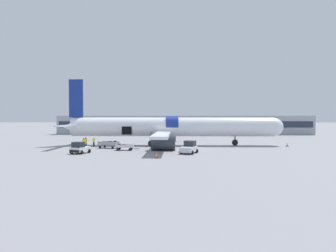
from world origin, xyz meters
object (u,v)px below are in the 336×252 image
(baggage_tug_mid, at_px, (80,148))
(ground_crew_driver, at_px, (84,144))
(baggage_cart_queued, at_px, (125,147))
(ground_crew_loader_a, at_px, (86,143))
(airplane, at_px, (169,128))
(baggage_tug_lead, at_px, (189,148))
(ground_crew_loader_b, at_px, (94,142))
(baggage_cart_loading, at_px, (109,145))

(baggage_tug_mid, relative_size, ground_crew_driver, 1.65)
(baggage_cart_queued, relative_size, ground_crew_loader_a, 1.90)
(airplane, distance_m, baggage_tug_mid, 17.24)
(airplane, distance_m, baggage_tug_lead, 12.28)
(ground_crew_driver, bearing_deg, baggage_tug_mid, -79.04)
(baggage_tug_lead, relative_size, baggage_tug_mid, 1.18)
(ground_crew_loader_a, xyz_separation_m, ground_crew_driver, (0.19, -1.62, -0.01))
(baggage_cart_queued, height_order, ground_crew_loader_b, ground_crew_loader_b)
(baggage_cart_loading, relative_size, ground_crew_loader_b, 2.53)
(baggage_tug_lead, height_order, baggage_tug_mid, baggage_tug_lead)
(ground_crew_loader_b, relative_size, ground_crew_driver, 0.91)
(airplane, distance_m, ground_crew_loader_b, 13.10)
(ground_crew_loader_a, bearing_deg, baggage_tug_mid, -80.13)
(airplane, distance_m, ground_crew_driver, 15.07)
(airplane, bearing_deg, baggage_cart_loading, -151.51)
(baggage_cart_queued, distance_m, ground_crew_driver, 6.28)
(baggage_tug_mid, height_order, ground_crew_loader_b, ground_crew_loader_b)
(ground_crew_loader_a, bearing_deg, airplane, 25.53)
(ground_crew_driver, bearing_deg, ground_crew_loader_b, 87.85)
(airplane, bearing_deg, baggage_tug_mid, -133.97)
(baggage_tug_lead, xyz_separation_m, ground_crew_loader_a, (-15.95, 5.50, 0.22))
(ground_crew_driver, bearing_deg, baggage_cart_queued, -2.73)
(baggage_tug_mid, bearing_deg, ground_crew_loader_b, 94.28)
(airplane, height_order, baggage_tug_lead, airplane)
(ground_crew_loader_a, bearing_deg, baggage_tug_lead, -19.03)
(airplane, height_order, baggage_cart_loading, airplane)
(airplane, xyz_separation_m, ground_crew_loader_a, (-12.92, -6.17, -2.13))
(ground_crew_loader_b, bearing_deg, baggage_tug_mid, -85.72)
(baggage_tug_lead, height_order, ground_crew_loader_a, ground_crew_loader_a)
(baggage_tug_lead, distance_m, baggage_cart_loading, 14.08)
(ground_crew_loader_a, bearing_deg, baggage_cart_loading, 16.77)
(baggage_tug_mid, relative_size, baggage_cart_queued, 0.86)
(airplane, xyz_separation_m, baggage_cart_loading, (-9.43, -5.12, -2.51))
(baggage_cart_queued, bearing_deg, ground_crew_loader_b, 140.22)
(ground_crew_loader_b, bearing_deg, baggage_cart_loading, -33.91)
(baggage_tug_lead, relative_size, baggage_cart_loading, 0.84)
(ground_crew_loader_b, bearing_deg, ground_crew_driver, -92.15)
(airplane, height_order, baggage_tug_mid, airplane)
(baggage_tug_lead, distance_m, ground_crew_loader_a, 16.87)
(baggage_cart_queued, xyz_separation_m, ground_crew_loader_a, (-6.45, 1.92, 0.50))
(baggage_tug_lead, xyz_separation_m, baggage_tug_mid, (-14.88, -0.62, -0.06))
(airplane, bearing_deg, ground_crew_loader_b, -166.43)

